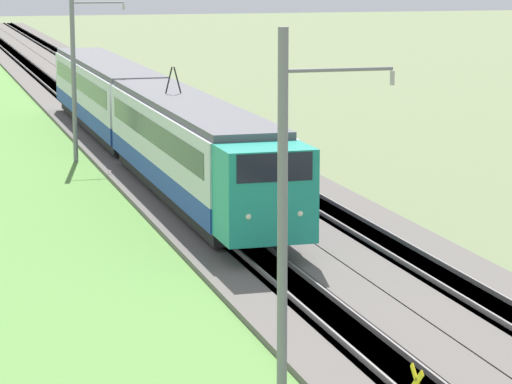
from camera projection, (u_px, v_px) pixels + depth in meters
The scene contains 7 objects.
ballast_main at pixel (105, 131), 66.69m from camera, with size 240.00×4.40×0.30m.
ballast_adjacent at pixel (183, 128), 67.90m from camera, with size 240.00×4.40×0.30m.
track_main at pixel (105, 131), 66.69m from camera, with size 240.00×1.57×0.45m.
track_adjacent at pixel (183, 128), 67.90m from camera, with size 240.00×1.57×0.45m.
passenger_train at pixel (142, 114), 55.73m from camera, with size 41.77×2.94×5.20m.
catenary_mast_near at pixel (285, 214), 25.25m from camera, with size 0.22×2.56×8.05m.
catenary_mast_mid at pixel (75, 72), 56.02m from camera, with size 0.22×2.56×8.39m.
Camera 1 is at (-15.87, 10.23, 9.35)m, focal length 85.00 mm.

